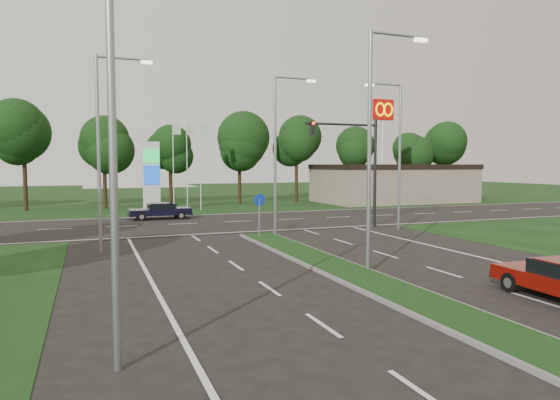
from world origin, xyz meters
name	(u,v)px	position (x,y,z in m)	size (l,w,h in m)	color
ground	(462,322)	(0.00, 0.00, 0.00)	(160.00, 160.00, 0.00)	black
verge_far	(164,196)	(0.00, 55.00, 0.00)	(160.00, 50.00, 0.02)	black
cross_road	(225,222)	(0.00, 24.00, 0.00)	(160.00, 12.00, 0.02)	black
median_kerb	(378,285)	(0.00, 4.00, 0.06)	(2.00, 26.00, 0.12)	slate
commercial_building	(393,184)	(22.00, 36.00, 2.00)	(16.00, 9.00, 4.00)	gray
streetlight_median_near	(374,137)	(1.00, 6.00, 5.08)	(2.53, 0.22, 9.00)	gray
streetlight_median_far	(278,147)	(1.00, 16.00, 5.08)	(2.53, 0.22, 9.00)	gray
streetlight_left_near	(123,112)	(-8.30, 0.00, 5.08)	(2.53, 0.22, 9.00)	gray
streetlight_left_far	(103,142)	(-8.30, 14.00, 5.08)	(2.53, 0.22, 9.00)	gray
streetlight_right_far	(397,148)	(8.80, 16.00, 5.08)	(2.53, 0.22, 9.00)	gray
traffic_signal	(358,156)	(7.19, 18.00, 4.65)	(5.10, 0.42, 7.00)	black
median_signs	(259,207)	(0.00, 16.40, 1.71)	(1.16, 1.76, 2.38)	gray
gas_pylon	(154,175)	(-3.79, 33.05, 3.20)	(5.80, 1.26, 8.00)	silver
mcdonalds_sign	(383,124)	(18.00, 31.97, 7.99)	(2.20, 0.47, 10.40)	silver
treeline_far	(185,137)	(0.10, 39.93, 6.83)	(6.00, 6.00, 9.90)	black
navy_sedan	(160,211)	(-4.02, 27.61, 0.66)	(4.45, 1.88, 1.22)	black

